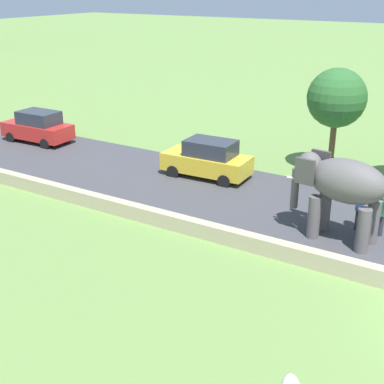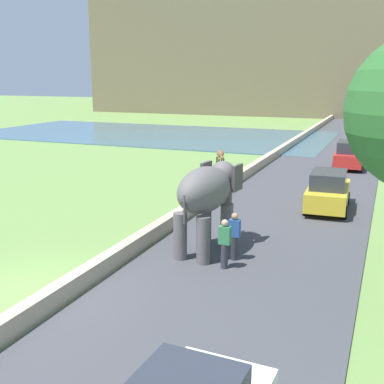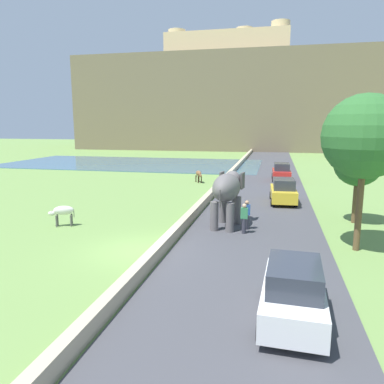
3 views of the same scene
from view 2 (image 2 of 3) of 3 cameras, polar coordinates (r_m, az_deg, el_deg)
ground_plane at (r=14.57m, az=-18.31°, el=-11.02°), size 220.00×220.00×0.00m
road_surface at (r=30.75m, az=14.47°, el=2.06°), size 7.00×120.00×0.06m
barrier_wall at (r=29.51m, az=6.63°, el=2.44°), size 0.40×110.00×0.57m
lake at (r=50.68m, az=-4.91°, el=6.78°), size 36.00×18.00×0.08m
hill_distant at (r=86.18m, az=12.65°, el=15.90°), size 64.00×28.00×20.12m
elephant at (r=16.18m, az=1.84°, el=-0.26°), size 1.70×3.54×2.99m
person_beside_elephant at (r=15.73m, az=4.98°, el=-5.12°), size 0.36×0.22×1.63m
person_trailing at (r=15.03m, az=3.83°, el=-6.00°), size 0.36×0.22×1.63m
car_red at (r=33.06m, az=17.91°, el=4.14°), size 1.89×4.05×1.80m
car_yellow at (r=22.39m, az=15.64°, el=0.11°), size 1.93×4.07×1.80m
cow_brown at (r=31.91m, az=3.35°, el=4.34°), size 0.97×1.37×1.15m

